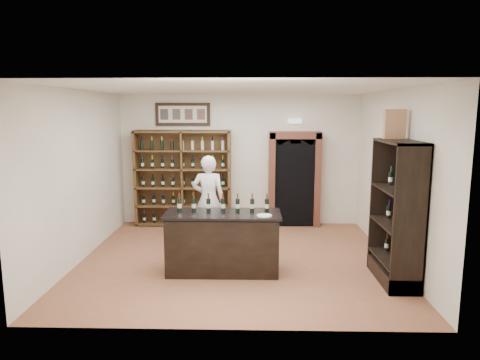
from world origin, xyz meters
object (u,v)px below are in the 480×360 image
shopkeeper (209,200)px  wine_crate (394,124)px  wine_shelf (183,178)px  tasting_counter (223,243)px  side_cabinet (397,234)px  counter_bottle_0 (179,205)px

shopkeeper → wine_crate: size_ratio=3.83×
wine_shelf → tasting_counter: (1.10, -2.93, -0.61)m
wine_shelf → side_cabinet: 5.02m
tasting_counter → counter_bottle_0: counter_bottle_0 is taller
wine_crate → tasting_counter: bearing=-175.7°
wine_shelf → wine_crate: size_ratio=4.76×
counter_bottle_0 → shopkeeper: bearing=77.0°
shopkeeper → wine_crate: bearing=155.6°
wine_shelf → tasting_counter: 3.19m
tasting_counter → wine_crate: (2.71, 0.09, 1.94)m
side_cabinet → wine_crate: bearing=91.9°
shopkeeper → wine_crate: 3.76m
wine_shelf → shopkeeper: (0.72, -1.36, -0.21)m
tasting_counter → wine_shelf: bearing=110.6°
tasting_counter → shopkeeper: size_ratio=1.06×
counter_bottle_0 → wine_crate: 3.68m
counter_bottle_0 → wine_shelf: bearing=97.7°
wine_shelf → shopkeeper: size_ratio=1.24×
tasting_counter → wine_crate: size_ratio=4.07×
wine_shelf → side_cabinet: bearing=-40.2°
tasting_counter → shopkeeper: bearing=103.7°
wine_shelf → wine_crate: 4.94m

